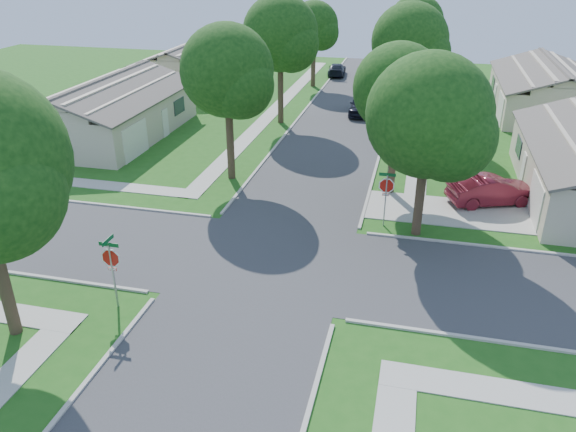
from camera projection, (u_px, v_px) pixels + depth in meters
The scene contains 20 objects.
ground at pixel (267, 261), 24.84m from camera, with size 100.00×100.00×0.00m, color #205617.
road_ns at pixel (267, 261), 24.84m from camera, with size 7.00×100.00×0.02m, color #333335.
sidewalk_ne at pixel (422, 114), 46.30m from camera, with size 1.20×40.00×0.04m, color #9E9B91.
sidewalk_nw at pixel (279, 105), 48.87m from camera, with size 1.20×40.00×0.04m, color #9E9B91.
driveway at pixel (449, 211), 29.38m from camera, with size 8.80×3.60×0.05m, color #9E9B91.
stop_sign_sw at pixel (111, 261), 20.83m from camera, with size 1.05×0.80×2.98m.
stop_sign_ne at pixel (386, 188), 27.08m from camera, with size 1.05×0.80×2.98m.
tree_e_near at pixel (399, 93), 29.26m from camera, with size 4.97×4.80×8.28m.
tree_e_mid at pixel (410, 45), 39.50m from camera, with size 5.59×5.40×9.21m.
tree_e_far at pixel (416, 26), 50.99m from camera, with size 5.17×5.00×8.72m.
tree_w_near at pixel (228, 75), 31.03m from camera, with size 5.38×5.20×8.97m.
tree_w_mid at pixel (281, 37), 41.37m from camera, with size 5.80×5.60×9.56m.
tree_w_far at pixel (314, 28), 53.18m from camera, with size 4.76×4.60×8.04m.
tree_ne_corner at pixel (430, 121), 24.75m from camera, with size 5.80×5.60×8.66m.
house_ne_far at pixel (548, 94), 46.19m from camera, with size 8.42×13.60×4.23m.
house_nw_near at pixel (110, 115), 40.67m from camera, with size 8.42×13.60×4.23m.
house_nw_far at pixel (197, 69), 55.55m from camera, with size 8.42×13.60×4.23m.
car_driveway at pixel (492, 190), 29.99m from camera, with size 1.64×4.70×1.55m, color maroon.
car_curb_east at pixel (362, 104), 46.10m from camera, with size 1.87×4.66×1.59m, color black.
car_curb_west at pixel (337, 69), 59.85m from camera, with size 1.76×4.32×1.26m, color black.
Camera 1 is at (5.91, -20.68, 12.61)m, focal length 35.00 mm.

